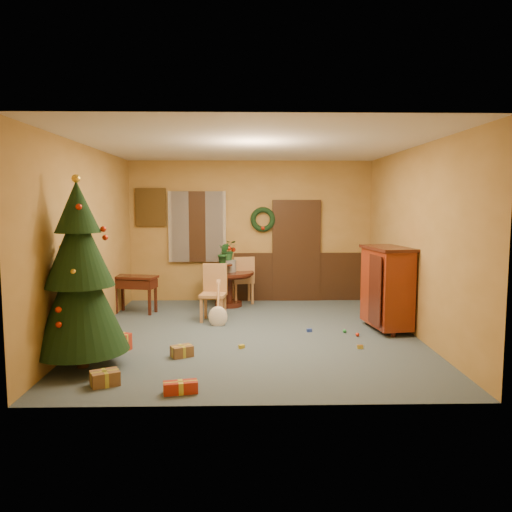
{
  "coord_description": "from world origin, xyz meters",
  "views": [
    {
      "loc": [
        -0.12,
        -7.6,
        2.05
      ],
      "look_at": [
        0.06,
        0.4,
        1.19
      ],
      "focal_mm": 35.0,
      "sensor_mm": 36.0,
      "label": 1
    }
  ],
  "objects_px": {
    "dining_table": "(228,282)",
    "chair_near": "(214,290)",
    "sideboard": "(387,286)",
    "writing_desk": "(136,285)",
    "christmas_tree": "(80,277)"
  },
  "relations": [
    {
      "from": "chair_near",
      "to": "writing_desk",
      "type": "relative_size",
      "value": 1.15
    },
    {
      "from": "dining_table",
      "to": "writing_desk",
      "type": "distance_m",
      "value": 1.8
    },
    {
      "from": "writing_desk",
      "to": "sideboard",
      "type": "height_order",
      "value": "sideboard"
    },
    {
      "from": "dining_table",
      "to": "sideboard",
      "type": "height_order",
      "value": "sideboard"
    },
    {
      "from": "dining_table",
      "to": "writing_desk",
      "type": "height_order",
      "value": "writing_desk"
    },
    {
      "from": "chair_near",
      "to": "dining_table",
      "type": "bearing_deg",
      "value": 79.65
    },
    {
      "from": "dining_table",
      "to": "chair_near",
      "type": "height_order",
      "value": "chair_near"
    },
    {
      "from": "dining_table",
      "to": "christmas_tree",
      "type": "distance_m",
      "value": 4.08
    },
    {
      "from": "chair_near",
      "to": "writing_desk",
      "type": "bearing_deg",
      "value": 158.39
    },
    {
      "from": "chair_near",
      "to": "sideboard",
      "type": "relative_size",
      "value": 0.73
    },
    {
      "from": "dining_table",
      "to": "writing_desk",
      "type": "xyz_separation_m",
      "value": [
        -1.7,
        -0.58,
        0.04
      ]
    },
    {
      "from": "christmas_tree",
      "to": "writing_desk",
      "type": "xyz_separation_m",
      "value": [
        -0.0,
        3.07,
        -0.61
      ]
    },
    {
      "from": "writing_desk",
      "to": "chair_near",
      "type": "bearing_deg",
      "value": -21.61
    },
    {
      "from": "dining_table",
      "to": "chair_near",
      "type": "relative_size",
      "value": 1.02
    },
    {
      "from": "dining_table",
      "to": "sideboard",
      "type": "bearing_deg",
      "value": -36.53
    }
  ]
}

